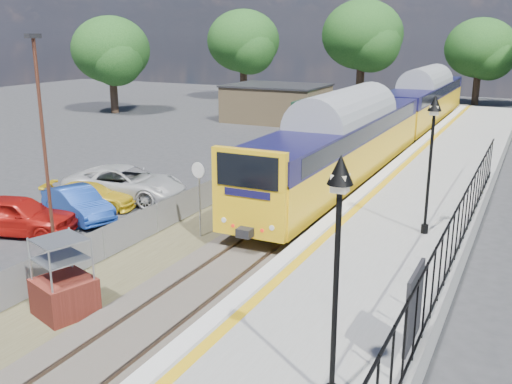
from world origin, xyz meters
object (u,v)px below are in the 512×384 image
Objects in this scene: victorian_lamp_south at (338,225)px; speed_sign at (199,187)px; victorian_lamp_north at (433,133)px; carpark_lamp at (43,131)px; car_blue at (78,204)px; train at (394,114)px; car_red at (17,215)px; brick_plinth at (63,279)px; car_yellow at (90,196)px; car_white at (126,183)px.

victorian_lamp_south is 11.76m from speed_sign.
carpark_lamp is (-11.95, -4.84, -0.12)m from victorian_lamp_north.
speed_sign is 0.39× the size of carpark_lamp.
victorian_lamp_north is 14.10m from car_blue.
carpark_lamp is 4.78m from car_blue.
car_red is (-8.90, -22.20, -1.59)m from train.
brick_plinth is at bearing -118.97° from car_blue.
victorian_lamp_north reaches higher than car_yellow.
carpark_lamp is at bearing -157.97° from victorian_lamp_north.
car_white is at bearing 104.76° from carpark_lamp.
car_blue is 1.01× the size of car_yellow.
car_white is (-1.57, 5.97, -3.41)m from carpark_lamp.
speed_sign is (-2.50, -19.51, -0.36)m from train.
train is at bearing -2.39° from car_blue.
car_blue is 3.12m from car_white.
train is at bearing 101.19° from victorian_lamp_south.
victorian_lamp_south is at bearing -138.98° from car_white.
train is (-5.50, 27.81, -1.96)m from victorian_lamp_south.
speed_sign is at bearing -119.66° from car_yellow.
car_white is at bearing 21.02° from car_blue.
carpark_lamp is at bearing -174.41° from car_yellow.
victorian_lamp_south reaches higher than car_blue.
train is 10.25× the size of car_blue.
car_blue is at bearing -171.61° from victorian_lamp_north.
carpark_lamp is (-12.15, 5.16, -0.12)m from victorian_lamp_south.
train is 26.43m from brick_plinth.
brick_plinth reaches higher than car_red.
train is at bearing 106.57° from victorian_lamp_north.
car_blue is at bearing -167.26° from speed_sign.
car_red is at bearing 147.35° from brick_plinth.
car_white reaches higher than car_red.
train reaches higher than speed_sign.
car_red is (-14.40, 5.61, -3.55)m from victorian_lamp_south.
carpark_lamp is (-4.15, -3.14, 2.19)m from speed_sign.
victorian_lamp_south is at bearing -143.81° from car_yellow.
victorian_lamp_north reaches higher than car_white.
brick_plinth is 0.51× the size of car_red.
car_yellow is (-6.14, 7.75, -0.50)m from brick_plinth.
speed_sign is 0.73× the size of car_yellow.
victorian_lamp_north is 14.49m from car_yellow.
brick_plinth is at bearing -139.03° from car_red.
car_blue is at bearing 149.63° from victorian_lamp_south.
brick_plinth is 0.57× the size of car_yellow.
carpark_lamp is 7.05m from car_white.
speed_sign is at bearing -126.21° from car_white.
carpark_lamp is 5.85m from car_yellow.
brick_plinth reaches higher than car_blue.
speed_sign is 5.83m from car_blue.
victorian_lamp_south is at bearing -100.33° from car_blue.
speed_sign is at bearing -97.30° from train.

